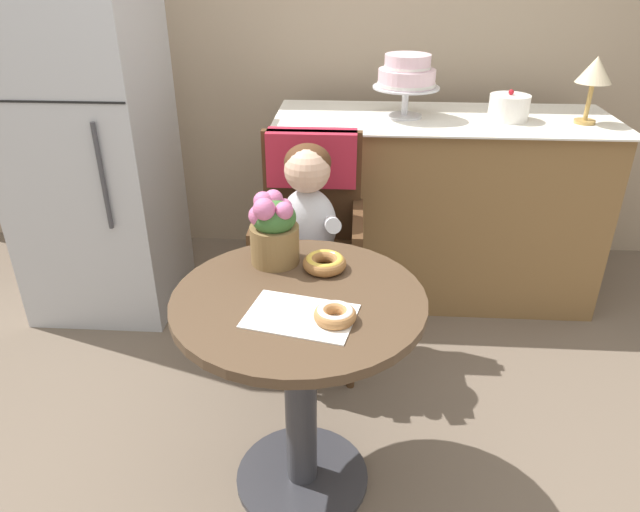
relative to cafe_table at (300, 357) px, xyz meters
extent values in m
plane|color=#6B5B4C|center=(0.00, 0.00, -0.51)|extent=(8.00, 8.00, 0.00)
cube|color=tan|center=(0.00, 1.85, 0.84)|extent=(4.80, 0.10, 2.70)
cylinder|color=#4C3826|center=(0.00, 0.00, 0.20)|extent=(0.72, 0.72, 0.03)
cylinder|color=#333338|center=(0.00, 0.00, -0.16)|extent=(0.10, 0.10, 0.69)
cylinder|color=#333338|center=(0.00, 0.00, -0.50)|extent=(0.44, 0.44, 0.02)
cube|color=#472D19|center=(-0.03, 0.66, -0.04)|extent=(0.42, 0.42, 0.04)
cube|color=#472D19|center=(-0.03, 0.85, 0.22)|extent=(0.40, 0.04, 0.46)
cube|color=#472D19|center=(-0.22, 0.66, 0.08)|extent=(0.04, 0.38, 0.18)
cube|color=#472D19|center=(0.16, 0.66, 0.08)|extent=(0.04, 0.38, 0.18)
cube|color=#B22338|center=(-0.03, 0.85, 0.34)|extent=(0.36, 0.11, 0.22)
cylinder|color=#472D19|center=(-0.21, 0.48, -0.28)|extent=(0.03, 0.03, 0.45)
cylinder|color=#472D19|center=(0.15, 0.48, -0.28)|extent=(0.03, 0.03, 0.45)
cylinder|color=#472D19|center=(-0.21, 0.84, -0.28)|extent=(0.03, 0.03, 0.45)
cylinder|color=#472D19|center=(0.15, 0.84, -0.28)|extent=(0.03, 0.03, 0.45)
ellipsoid|color=silver|center=(-0.03, 0.64, 0.14)|extent=(0.22, 0.16, 0.30)
sphere|color=#E0B293|center=(-0.03, 0.63, 0.36)|extent=(0.17, 0.17, 0.17)
ellipsoid|color=#4C2D19|center=(-0.03, 0.65, 0.38)|extent=(0.17, 0.17, 0.14)
cylinder|color=silver|center=(-0.12, 0.55, 0.19)|extent=(0.08, 0.23, 0.13)
sphere|color=#E0B293|center=(-0.11, 0.47, 0.12)|extent=(0.06, 0.06, 0.06)
cylinder|color=silver|center=(0.07, 0.55, 0.19)|extent=(0.08, 0.23, 0.13)
sphere|color=#E0B293|center=(0.06, 0.47, 0.12)|extent=(0.06, 0.06, 0.06)
cylinder|color=#3F4760|center=(-0.08, 0.56, 0.03)|extent=(0.09, 0.22, 0.09)
cylinder|color=#3F4760|center=(-0.08, 0.45, -0.14)|extent=(0.08, 0.08, 0.26)
cylinder|color=#3F4760|center=(0.03, 0.56, 0.03)|extent=(0.09, 0.22, 0.09)
cylinder|color=#3F4760|center=(0.03, 0.45, -0.14)|extent=(0.08, 0.08, 0.26)
cube|color=white|center=(0.01, -0.10, 0.21)|extent=(0.32, 0.25, 0.00)
torus|color=#936033|center=(0.06, 0.16, 0.23)|extent=(0.13, 0.13, 0.04)
torus|color=gold|center=(0.06, 0.16, 0.24)|extent=(0.12, 0.12, 0.02)
torus|color=#AD7542|center=(0.11, -0.12, 0.23)|extent=(0.11, 0.11, 0.04)
torus|color=white|center=(0.11, -0.12, 0.24)|extent=(0.10, 0.10, 0.02)
cylinder|color=brown|center=(-0.09, 0.20, 0.27)|extent=(0.15, 0.15, 0.12)
ellipsoid|color=#38662D|center=(-0.09, 0.20, 0.36)|extent=(0.14, 0.14, 0.10)
sphere|color=#CC6699|center=(-0.06, 0.20, 0.37)|extent=(0.07, 0.07, 0.07)
sphere|color=#CC6699|center=(-0.07, 0.24, 0.38)|extent=(0.05, 0.05, 0.05)
sphere|color=#CC6699|center=(-0.10, 0.24, 0.40)|extent=(0.06, 0.06, 0.06)
sphere|color=#CC6699|center=(-0.13, 0.22, 0.40)|extent=(0.06, 0.06, 0.06)
sphere|color=#CC6699|center=(-0.13, 0.18, 0.37)|extent=(0.07, 0.07, 0.07)
sphere|color=#CC6699|center=(-0.11, 0.15, 0.41)|extent=(0.07, 0.07, 0.07)
sphere|color=#CC6699|center=(-0.06, 0.17, 0.40)|extent=(0.05, 0.05, 0.05)
cube|color=olive|center=(0.55, 1.30, -0.06)|extent=(1.50, 0.56, 0.90)
cube|color=white|center=(0.55, 1.30, 0.39)|extent=(1.56, 0.62, 0.01)
cylinder|color=silver|center=(0.36, 1.30, 0.40)|extent=(0.16, 0.16, 0.01)
cylinder|color=silver|center=(0.36, 1.30, 0.46)|extent=(0.03, 0.03, 0.12)
cylinder|color=silver|center=(0.36, 1.30, 0.53)|extent=(0.30, 0.30, 0.01)
cylinder|color=silver|center=(0.36, 1.30, 0.57)|extent=(0.26, 0.25, 0.08)
cylinder|color=white|center=(0.36, 1.30, 0.54)|extent=(0.26, 0.26, 0.01)
cylinder|color=silver|center=(0.36, 1.30, 0.64)|extent=(0.20, 0.20, 0.06)
cylinder|color=white|center=(0.36, 1.30, 0.61)|extent=(0.21, 0.21, 0.01)
cylinder|color=white|center=(0.82, 1.28, 0.45)|extent=(0.18, 0.18, 0.11)
sphere|color=red|center=(0.82, 1.28, 0.51)|extent=(0.02, 0.02, 0.02)
cylinder|color=#B28C47|center=(1.15, 1.24, 0.40)|extent=(0.09, 0.09, 0.01)
cylinder|color=#B28C47|center=(1.15, 1.24, 0.49)|extent=(0.02, 0.02, 0.16)
cone|color=beige|center=(1.15, 1.24, 0.62)|extent=(0.15, 0.15, 0.11)
cube|color=#B7BABF|center=(-1.05, 1.10, 0.34)|extent=(0.64, 0.60, 1.70)
cube|color=black|center=(-1.05, 0.80, 0.55)|extent=(0.63, 0.01, 0.01)
cylinder|color=#3F3F44|center=(-0.87, 0.79, 0.26)|extent=(0.02, 0.02, 0.45)
camera|label=1|loc=(0.15, -1.38, 1.07)|focal=32.64mm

